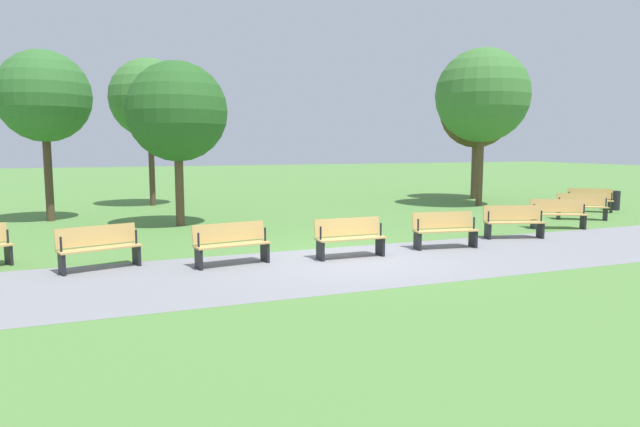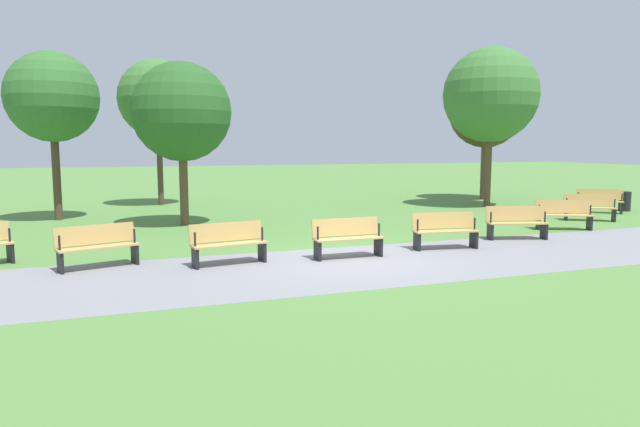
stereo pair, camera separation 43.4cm
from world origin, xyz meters
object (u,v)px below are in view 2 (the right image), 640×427
at_px(bench_3, 517,222).
at_px(bench_6, 228,243).
at_px(bench_5, 347,237).
at_px(tree_0, 491,95).
at_px(tree_4, 158,99).
at_px(trash_bin, 625,201).
at_px(tree_1, 182,112).
at_px(bench_0, 599,200).
at_px(tree_2, 52,97).
at_px(tree_3, 486,111).
at_px(bench_4, 445,230).
at_px(bench_7, 97,246).
at_px(bench_1, 590,207).
at_px(bench_2, 564,214).

height_order(bench_3, bench_6, same).
height_order(bench_5, tree_0, tree_0).
distance_m(tree_4, trash_bin, 19.26).
bearing_deg(tree_1, bench_0, 172.65).
height_order(tree_2, tree_3, tree_3).
xyz_separation_m(bench_4, bench_7, (7.99, -0.58, 0.00)).
bearing_deg(bench_0, tree_2, 27.89).
bearing_deg(trash_bin, bench_1, 26.12).
distance_m(tree_3, trash_bin, 7.41).
distance_m(bench_0, bench_1, 2.68).
bearing_deg(bench_2, tree_2, -2.60).
distance_m(bench_1, bench_2, 2.69).
height_order(bench_0, tree_1, tree_1).
xyz_separation_m(bench_4, tree_3, (-8.84, -10.58, 3.65)).
height_order(tree_1, tree_2, tree_2).
distance_m(bench_1, bench_5, 10.61).
bearing_deg(bench_1, tree_1, 18.06).
height_order(tree_3, trash_bin, tree_3).
distance_m(bench_6, trash_bin, 17.00).
relative_size(bench_0, tree_0, 0.23).
distance_m(bench_4, tree_2, 13.70).
bearing_deg(tree_2, bench_4, 135.84).
relative_size(bench_1, bench_5, 1.00).
relative_size(bench_7, tree_0, 0.26).
height_order(tree_0, trash_bin, tree_0).
bearing_deg(tree_4, bench_1, 142.43).
bearing_deg(tree_3, bench_3, 58.14).
xyz_separation_m(bench_1, tree_3, (-1.35, -7.74, 3.65)).
xyz_separation_m(tree_3, trash_bin, (-2.17, 6.01, -3.74)).
bearing_deg(tree_0, bench_4, 48.12).
distance_m(bench_0, tree_2, 20.00).
xyz_separation_m(bench_0, bench_1, (2.13, 1.63, 0.00)).
relative_size(bench_5, bench_7, 0.96).
xyz_separation_m(bench_0, bench_3, (6.99, 3.89, 0.00)).
xyz_separation_m(bench_7, trash_bin, (-19.00, -3.98, -0.09)).
relative_size(tree_0, tree_1, 1.27).
height_order(bench_2, bench_4, same).
relative_size(bench_1, bench_4, 0.96).
bearing_deg(tree_3, tree_0, 56.58).
xyz_separation_m(bench_0, bench_4, (9.62, 4.47, 0.00)).
bearing_deg(trash_bin, bench_0, 3.97).
bearing_deg(tree_0, bench_1, 95.12).
relative_size(tree_0, tree_4, 1.07).
bearing_deg(bench_1, trash_bin, -120.44).
bearing_deg(tree_2, trash_bin, 167.25).
bearing_deg(tree_3, bench_6, 36.68).
distance_m(bench_4, bench_5, 2.69).
height_order(bench_1, bench_7, same).
height_order(tree_0, tree_3, tree_0).
height_order(bench_2, bench_5, same).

